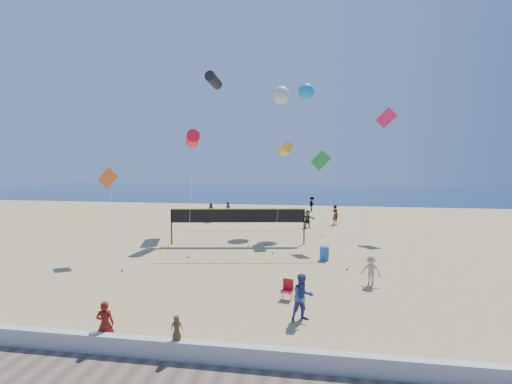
# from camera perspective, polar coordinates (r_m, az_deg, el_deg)

# --- Properties ---
(ground) EXTENTS (120.00, 120.00, 0.00)m
(ground) POSITION_cam_1_polar(r_m,az_deg,el_deg) (14.37, -6.10, -20.04)
(ground) COLOR tan
(ground) RESTS_ON ground
(ocean) EXTENTS (140.00, 50.00, 0.03)m
(ocean) POSITION_cam_1_polar(r_m,az_deg,el_deg) (74.93, 5.93, 0.12)
(ocean) COLOR navy
(ocean) RESTS_ON ground
(seawall) EXTENTS (32.00, 0.30, 0.60)m
(seawall) POSITION_cam_1_polar(r_m,az_deg,el_deg) (11.68, -10.20, -24.66)
(seawall) COLOR silver
(seawall) RESTS_ON ground
(woman) EXTENTS (0.64, 0.50, 1.55)m
(woman) POSITION_cam_1_polar(r_m,az_deg,el_deg) (12.98, -23.85, -19.50)
(woman) COLOR maroon
(woman) RESTS_ON ground
(toddler) EXTENTS (0.40, 0.30, 0.76)m
(toddler) POSITION_cam_1_polar(r_m,az_deg,el_deg) (11.60, -13.08, -21.13)
(toddler) COLOR brown
(toddler) RESTS_ON seawall
(bystander_a) EXTENTS (1.10, 1.01, 1.83)m
(bystander_a) POSITION_cam_1_polar(r_m,az_deg,el_deg) (13.82, 7.78, -16.99)
(bystander_a) COLOR navy
(bystander_a) RESTS_ON ground
(bystander_b) EXTENTS (1.09, 0.84, 1.48)m
(bystander_b) POSITION_cam_1_polar(r_m,az_deg,el_deg) (18.31, 18.61, -12.26)
(bystander_b) COLOR tan
(bystander_b) RESTS_ON ground
(far_person_0) EXTENTS (1.22, 0.86, 1.92)m
(far_person_0) POSITION_cam_1_polar(r_m,az_deg,el_deg) (35.76, -7.53, -3.43)
(far_person_0) COLOR gray
(far_person_0) RESTS_ON ground
(far_person_1) EXTENTS (1.57, 0.68, 1.64)m
(far_person_1) POSITION_cam_1_polar(r_m,az_deg,el_deg) (32.69, 8.56, -4.47)
(far_person_1) COLOR gray
(far_person_1) RESTS_ON ground
(far_person_2) EXTENTS (0.80, 0.84, 1.93)m
(far_person_2) POSITION_cam_1_polar(r_m,az_deg,el_deg) (34.91, 13.08, -3.71)
(far_person_2) COLOR gray
(far_person_2) RESTS_ON ground
(far_person_3) EXTENTS (0.88, 0.77, 1.55)m
(far_person_3) POSITION_cam_1_polar(r_m,az_deg,el_deg) (39.93, -4.65, -2.82)
(far_person_3) COLOR gray
(far_person_3) RESTS_ON ground
(far_person_4) EXTENTS (1.08, 1.34, 1.82)m
(far_person_4) POSITION_cam_1_polar(r_m,az_deg,el_deg) (44.03, 9.31, -1.99)
(far_person_4) COLOR gray
(far_person_4) RESTS_ON ground
(camp_chair) EXTENTS (0.57, 0.67, 0.99)m
(camp_chair) POSITION_cam_1_polar(r_m,az_deg,el_deg) (15.85, 5.27, -15.66)
(camp_chair) COLOR #B3141B
(camp_chair) RESTS_ON ground
(trash_barrel) EXTENTS (0.66, 0.66, 0.85)m
(trash_barrel) POSITION_cam_1_polar(r_m,az_deg,el_deg) (22.17, 11.32, -9.96)
(trash_barrel) COLOR #1A5DAD
(trash_barrel) RESTS_ON ground
(volleyball_net) EXTENTS (11.52, 11.40, 2.70)m
(volleyball_net) POSITION_cam_1_polar(r_m,az_deg,el_deg) (25.56, -3.04, -4.60)
(volleyball_net) COLOR black
(volleyball_net) RESTS_ON ground
(kite_0) EXTENTS (3.55, 9.97, 8.93)m
(kite_0) POSITION_cam_1_polar(r_m,az_deg,el_deg) (30.76, -10.52, 8.73)
(kite_0) COLOR #FF132B
(kite_0) RESTS_ON ground
(kite_1) EXTENTS (4.46, 6.32, 13.79)m
(kite_1) POSITION_cam_1_polar(r_m,az_deg,el_deg) (31.22, -7.07, 17.97)
(kite_1) COLOR black
(kite_1) RESTS_ON ground
(kite_2) EXTENTS (1.34, 6.87, 7.76)m
(kite_2) POSITION_cam_1_polar(r_m,az_deg,el_deg) (28.15, 4.94, 7.13)
(kite_2) COLOR yellow
(kite_2) RESTS_ON ground
(kite_3) EXTENTS (3.18, 2.93, 5.86)m
(kite_3) POSITION_cam_1_polar(r_m,az_deg,el_deg) (23.59, -23.35, 1.50)
(kite_3) COLOR #D65E21
(kite_3) RESTS_ON ground
(kite_4) EXTENTS (2.11, 6.53, 7.04)m
(kite_4) POSITION_cam_1_polar(r_m,az_deg,el_deg) (25.37, 10.91, 4.40)
(kite_4) COLOR #1A8E32
(kite_4) RESTS_ON ground
(kite_5) EXTENTS (3.80, 5.79, 10.85)m
(kite_5) POSITION_cam_1_polar(r_m,az_deg,el_deg) (31.67, 20.72, 10.64)
(kite_5) COLOR #E42055
(kite_5) RESTS_ON ground
(kite_6) EXTENTS (1.89, 9.24, 13.32)m
(kite_6) POSITION_cam_1_polar(r_m,az_deg,el_deg) (33.75, 4.23, 15.77)
(kite_6) COLOR silver
(kite_6) RESTS_ON ground
(kite_7) EXTENTS (2.34, 5.39, 13.44)m
(kite_7) POSITION_cam_1_polar(r_m,az_deg,el_deg) (33.41, 8.36, 16.21)
(kite_7) COLOR #1B88E0
(kite_7) RESTS_ON ground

